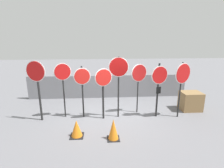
# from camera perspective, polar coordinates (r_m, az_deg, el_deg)

# --- Properties ---
(ground_plane) EXTENTS (40.00, 40.00, 0.00)m
(ground_plane) POSITION_cam_1_polar(r_m,az_deg,el_deg) (7.61, -0.33, -10.37)
(ground_plane) COLOR slate
(fence_back) EXTENTS (8.66, 0.12, 1.26)m
(fence_back) POSITION_cam_1_polar(r_m,az_deg,el_deg) (9.65, -1.24, -0.80)
(fence_back) COLOR slate
(fence_back) RESTS_ON ground
(stop_sign_0) EXTENTS (0.78, 0.26, 2.44)m
(stop_sign_0) POSITION_cam_1_polar(r_m,az_deg,el_deg) (7.23, -23.36, 1.61)
(stop_sign_0) COLOR black
(stop_sign_0) RESTS_ON ground
(stop_sign_1) EXTENTS (0.65, 0.29, 2.30)m
(stop_sign_1) POSITION_cam_1_polar(r_m,az_deg,el_deg) (7.22, -15.76, 2.25)
(stop_sign_1) COLOR black
(stop_sign_1) RESTS_ON ground
(stop_sign_2) EXTENTS (0.66, 0.19, 2.17)m
(stop_sign_2) POSITION_cam_1_polar(r_m,az_deg,el_deg) (7.09, -9.68, 0.85)
(stop_sign_2) COLOR black
(stop_sign_2) RESTS_ON ground
(stop_sign_3) EXTENTS (0.67, 0.27, 2.11)m
(stop_sign_3) POSITION_cam_1_polar(r_m,az_deg,el_deg) (6.87, -2.84, -0.14)
(stop_sign_3) COLOR black
(stop_sign_3) RESTS_ON ground
(stop_sign_4) EXTENTS (0.79, 0.16, 2.54)m
(stop_sign_4) POSITION_cam_1_polar(r_m,az_deg,el_deg) (6.92, 2.16, 3.72)
(stop_sign_4) COLOR black
(stop_sign_4) RESTS_ON ground
(stop_sign_5) EXTENTS (0.71, 0.31, 2.19)m
(stop_sign_5) POSITION_cam_1_polar(r_m,az_deg,el_deg) (7.51, 8.78, 2.55)
(stop_sign_5) COLOR black
(stop_sign_5) RESTS_ON ground
(stop_sign_6) EXTENTS (0.72, 0.24, 2.27)m
(stop_sign_6) POSITION_cam_1_polar(r_m,az_deg,el_deg) (7.28, 15.10, 1.00)
(stop_sign_6) COLOR black
(stop_sign_6) RESTS_ON ground
(stop_sign_7) EXTENTS (0.76, 0.38, 2.32)m
(stop_sign_7) POSITION_cam_1_polar(r_m,az_deg,el_deg) (7.48, 22.03, 2.12)
(stop_sign_7) COLOR black
(stop_sign_7) RESTS_ON ground
(traffic_cone_0) EXTENTS (0.45, 0.45, 0.59)m
(traffic_cone_0) POSITION_cam_1_polar(r_m,az_deg,el_deg) (6.19, -11.50, -14.05)
(traffic_cone_0) COLOR black
(traffic_cone_0) RESTS_ON ground
(traffic_cone_1) EXTENTS (0.41, 0.41, 0.71)m
(traffic_cone_1) POSITION_cam_1_polar(r_m,az_deg,el_deg) (5.90, 0.44, -14.61)
(traffic_cone_1) COLOR black
(traffic_cone_1) RESTS_ON ground
(storage_crate) EXTENTS (0.90, 0.73, 0.85)m
(storage_crate) POSITION_cam_1_polar(r_m,az_deg,el_deg) (8.85, 24.26, -5.09)
(storage_crate) COLOR olive
(storage_crate) RESTS_ON ground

